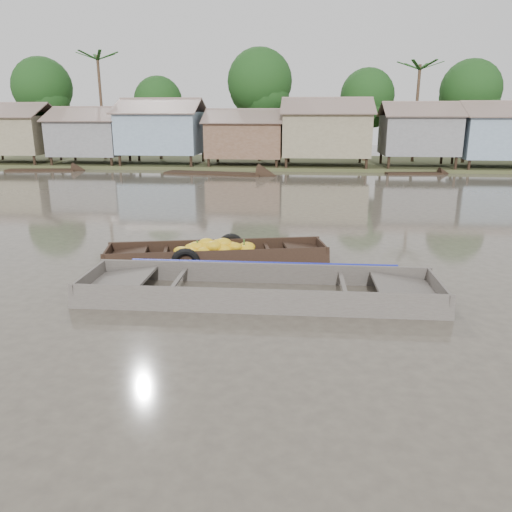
# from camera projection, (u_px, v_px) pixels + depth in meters

# --- Properties ---
(ground) EXTENTS (120.00, 120.00, 0.00)m
(ground) POSITION_uv_depth(u_px,v_px,m) (256.00, 305.00, 11.39)
(ground) COLOR #453E35
(ground) RESTS_ON ground
(riverbank) EXTENTS (120.00, 12.47, 10.22)m
(riverbank) POSITION_uv_depth(u_px,v_px,m) (332.00, 128.00, 40.72)
(riverbank) COLOR #384723
(riverbank) RESTS_ON ground
(banana_boat) EXTENTS (6.65, 2.89, 0.90)m
(banana_boat) POSITION_uv_depth(u_px,v_px,m) (214.00, 254.00, 14.77)
(banana_boat) COLOR black
(banana_boat) RESTS_ON ground
(viewer_boat) EXTENTS (8.46, 2.35, 0.68)m
(viewer_boat) POSITION_uv_depth(u_px,v_px,m) (260.00, 293.00, 11.87)
(viewer_boat) COLOR #48413D
(viewer_boat) RESTS_ON ground
(distant_boats) EXTENTS (49.01, 15.86, 0.35)m
(distant_boats) POSITION_uv_depth(u_px,v_px,m) (423.00, 181.00, 32.63)
(distant_boats) COLOR black
(distant_boats) RESTS_ON ground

